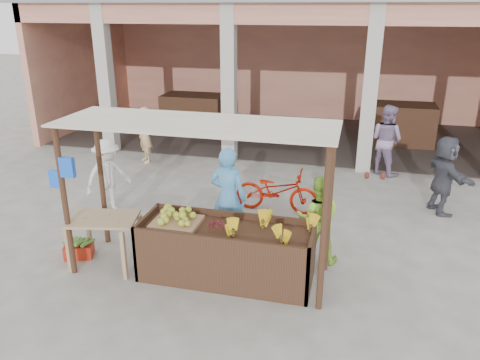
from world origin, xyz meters
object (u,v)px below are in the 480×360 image
(fruit_stall, at_px, (226,254))
(motorcycle, at_px, (277,190))
(vendor_green, at_px, (318,217))
(side_table, at_px, (104,226))
(vendor_blue, at_px, (228,195))
(red_crate, at_px, (79,250))

(fruit_stall, height_order, motorcycle, motorcycle)
(fruit_stall, bearing_deg, vendor_green, 34.52)
(side_table, xyz_separation_m, vendor_blue, (1.70, 1.15, 0.24))
(fruit_stall, relative_size, motorcycle, 1.47)
(side_table, distance_m, motorcycle, 3.57)
(side_table, distance_m, vendor_blue, 2.06)
(vendor_blue, relative_size, motorcycle, 1.07)
(motorcycle, bearing_deg, side_table, 142.81)
(red_crate, distance_m, vendor_green, 3.98)
(vendor_blue, xyz_separation_m, motorcycle, (0.56, 1.61, -0.48))
(fruit_stall, bearing_deg, vendor_blue, 103.64)
(side_table, height_order, motorcycle, motorcycle)
(vendor_green, bearing_deg, vendor_blue, -7.14)
(vendor_blue, bearing_deg, fruit_stall, 112.62)
(red_crate, xyz_separation_m, vendor_green, (3.82, 0.87, 0.65))
(vendor_blue, height_order, motorcycle, vendor_blue)
(vendor_blue, bearing_deg, motorcycle, -100.05)
(fruit_stall, distance_m, red_crate, 2.56)
(fruit_stall, relative_size, vendor_green, 1.70)
(vendor_green, relative_size, motorcycle, 0.87)
(red_crate, relative_size, vendor_blue, 0.23)
(red_crate, bearing_deg, fruit_stall, -20.50)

